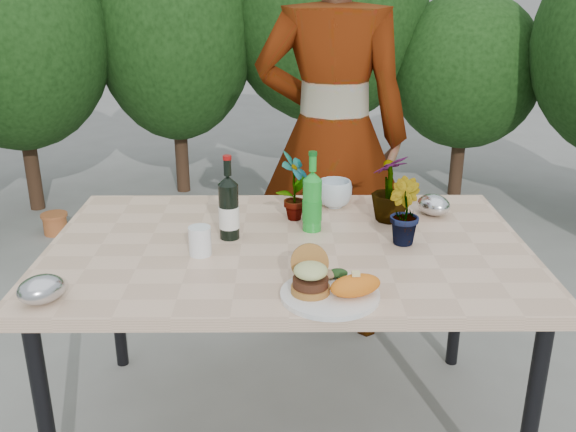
{
  "coord_description": "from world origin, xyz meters",
  "views": [
    {
      "loc": [
        -0.01,
        -1.98,
        1.6
      ],
      "look_at": [
        0.0,
        -0.08,
        0.88
      ],
      "focal_mm": 40.0,
      "sensor_mm": 36.0,
      "label": 1
    }
  ],
  "objects_px": {
    "person": "(332,137)",
    "dinner_plate": "(330,295)",
    "wine_bottle": "(229,208)",
    "patio_table": "(288,259)"
  },
  "relations": [
    {
      "from": "wine_bottle",
      "to": "person",
      "type": "bearing_deg",
      "value": 38.23
    },
    {
      "from": "wine_bottle",
      "to": "person",
      "type": "distance_m",
      "value": 0.81
    },
    {
      "from": "wine_bottle",
      "to": "patio_table",
      "type": "bearing_deg",
      "value": -37.4
    },
    {
      "from": "person",
      "to": "dinner_plate",
      "type": "bearing_deg",
      "value": 93.85
    },
    {
      "from": "patio_table",
      "to": "dinner_plate",
      "type": "height_order",
      "value": "dinner_plate"
    },
    {
      "from": "patio_table",
      "to": "wine_bottle",
      "type": "xyz_separation_m",
      "value": [
        -0.2,
        0.05,
        0.16
      ]
    },
    {
      "from": "dinner_plate",
      "to": "patio_table",
      "type": "bearing_deg",
      "value": 107.0
    },
    {
      "from": "dinner_plate",
      "to": "person",
      "type": "xyz_separation_m",
      "value": [
        0.08,
        1.14,
        0.17
      ]
    },
    {
      "from": "dinner_plate",
      "to": "person",
      "type": "relative_size",
      "value": 0.15
    },
    {
      "from": "patio_table",
      "to": "person",
      "type": "bearing_deg",
      "value": 75.48
    }
  ]
}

